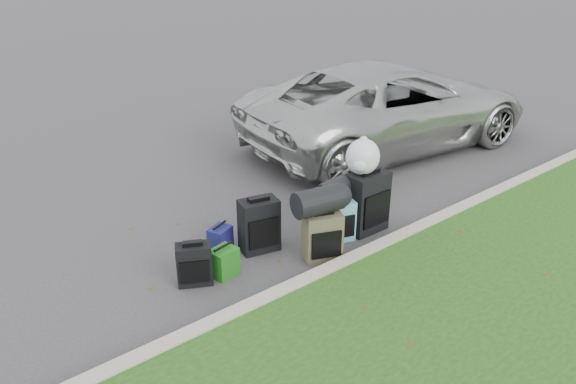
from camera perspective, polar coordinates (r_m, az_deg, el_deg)
ground at (r=7.44m, az=1.57°, el=-4.15°), size 120.00×120.00×0.00m
curb at (r=6.78m, az=7.09°, el=-6.76°), size 120.00×0.18×0.15m
suv at (r=10.41m, az=10.20°, el=8.65°), size 5.76×3.16×1.53m
suitcase_small_black at (r=6.39m, az=-9.50°, el=-7.26°), size 0.45×0.37×0.49m
suitcase_large_black_left at (r=6.91m, az=-2.95°, el=-3.39°), size 0.52×0.38×0.68m
suitcase_olive at (r=6.73m, az=3.51°, el=-4.54°), size 0.52×0.43×0.61m
suitcase_teal at (r=7.18m, az=5.22°, el=-2.93°), size 0.43×0.33×0.54m
suitcase_large_black_right at (r=7.40m, az=8.03°, el=-1.02°), size 0.55×0.33×0.82m
tote_green at (r=6.53m, az=-6.53°, el=-7.10°), size 0.34×0.29×0.34m
tote_navy at (r=7.05m, az=-6.89°, el=-4.70°), size 0.34×0.31×0.30m
duffel_left at (r=6.53m, az=3.11°, el=-0.93°), size 0.64×0.42×0.32m
duffel_right at (r=7.07m, az=4.76°, el=0.28°), size 0.51×0.33×0.27m
trash_bag at (r=7.15m, az=7.61°, el=3.57°), size 0.44×0.44×0.44m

